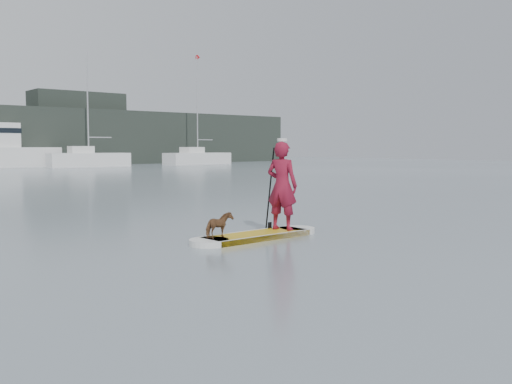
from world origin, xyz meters
TOP-DOWN VIEW (x-y plane):
  - ground at (0.00, 0.00)m, footprint 140.00×140.00m
  - paddleboard at (0.22, 0.97)m, footprint 3.30×0.88m
  - paddler at (0.99, 0.99)m, footprint 0.70×0.83m
  - white_cap at (0.99, 0.99)m, footprint 0.22×0.22m
  - dog at (-0.77, 0.93)m, footprint 0.65×0.39m
  - paddle at (0.92, 1.32)m, footprint 0.10×0.30m
  - sailboat_e at (15.22, 44.86)m, footprint 7.85×3.20m
  - sailboat_f at (27.73, 44.61)m, footprint 8.22×3.27m
  - shore_building_east at (18.00, 54.00)m, footprint 10.00×4.00m

SIDE VIEW (x-z plane):
  - ground at x=0.00m, z-range 0.00..0.00m
  - paddleboard at x=0.22m, z-range 0.00..0.12m
  - dog at x=-0.77m, z-range 0.12..0.64m
  - sailboat_e at x=15.22m, z-range -4.75..6.34m
  - paddle at x=0.92m, z-range -0.20..1.80m
  - sailboat_f at x=27.73m, z-range -5.18..6.80m
  - paddler at x=0.99m, z-range 0.12..2.08m
  - white_cap at x=0.99m, z-range 2.08..2.15m
  - shore_building_east at x=18.00m, z-range 0.00..8.00m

